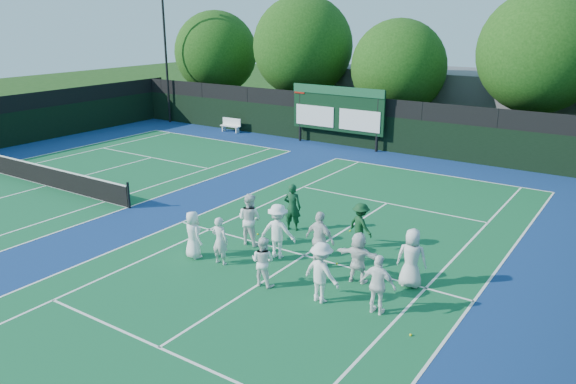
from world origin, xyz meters
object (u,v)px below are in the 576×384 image
Objects in this scene: scoreboard at (337,110)px; tennis_net at (46,175)px; bench at (231,125)px; coach_left at (292,207)px.

scoreboard is 16.26m from tennis_net.
bench is 18.40m from coach_left.
coach_left is (13.33, -12.67, 0.38)m from bench.
coach_left is at bearing -67.25° from scoreboard.
tennis_net is 6.46× the size of coach_left.
scoreboard reaches higher than tennis_net.
tennis_net is 12.51m from coach_left.
bench is (-7.93, -0.22, -1.70)m from scoreboard.
coach_left reaches higher than tennis_net.
scoreboard is 8.11m from bench.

